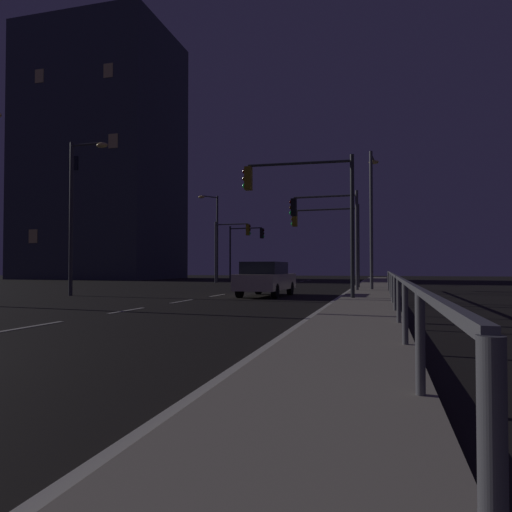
{
  "coord_description": "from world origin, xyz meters",
  "views": [
    {
      "loc": [
        7.5,
        -3.62,
        1.31
      ],
      "look_at": [
        0.25,
        23.01,
        2.01
      ],
      "focal_mm": 32.61,
      "sensor_mm": 36.0,
      "label": 1
    }
  ],
  "objects": [
    {
      "name": "car",
      "position": [
        2.35,
        16.99,
        0.82
      ],
      "size": [
        1.97,
        4.46,
        1.57
      ],
      "color": "beige",
      "rests_on": "ground"
    },
    {
      "name": "street_lamp_far_end",
      "position": [
        -6.89,
        35.14,
        4.62
      ],
      "size": [
        1.33,
        1.65,
        7.73
      ],
      "color": "#38383D",
      "rests_on": "ground"
    },
    {
      "name": "ground_plane",
      "position": [
        0.0,
        17.5,
        0.0
      ],
      "size": [
        112.0,
        112.0,
        0.0
      ],
      "primitive_type": "plane",
      "color": "black",
      "rests_on": "ground"
    },
    {
      "name": "barrier_fence",
      "position": [
        7.83,
        11.07,
        0.88
      ],
      "size": [
        0.09,
        26.22,
        0.98
      ],
      "color": "#59595E",
      "rests_on": "sidewalk_right"
    },
    {
      "name": "traffic_light_far_right",
      "position": [
        -5.08,
        38.52,
        3.72
      ],
      "size": [
        3.55,
        0.58,
        5.3
      ],
      "color": "#2D3033",
      "rests_on": "ground"
    },
    {
      "name": "street_lamp_corner",
      "position": [
        6.95,
        22.81,
        4.68
      ],
      "size": [
        0.56,
        1.93,
        7.58
      ],
      "color": "#4C4C51",
      "rests_on": "sidewalk_right"
    },
    {
      "name": "traffic_light_mid_left",
      "position": [
        4.24,
        25.0,
        3.69
      ],
      "size": [
        4.22,
        0.38,
        5.01
      ],
      "color": "#38383D",
      "rests_on": "sidewalk_right"
    },
    {
      "name": "lane_markings_center",
      "position": [
        0.0,
        21.0,
        0.01
      ],
      "size": [
        0.14,
        50.0,
        0.01
      ],
      "color": "silver",
      "rests_on": "ground"
    },
    {
      "name": "traffic_light_mid_right",
      "position": [
        4.47,
        14.75,
        4.12
      ],
      "size": [
        4.51,
        0.45,
        5.62
      ],
      "color": "#2D3033",
      "rests_on": "sidewalk_right"
    },
    {
      "name": "street_lamp_across_street",
      "position": [
        -6.24,
        15.01,
        4.33
      ],
      "size": [
        2.02,
        0.36,
        7.2
      ],
      "color": "#38383D",
      "rests_on": "ground"
    },
    {
      "name": "sidewalk_right",
      "position": [
        6.94,
        17.5,
        0.07
      ],
      "size": [
        2.08,
        77.0,
        0.14
      ],
      "primitive_type": "cube",
      "color": "#9E937F",
      "rests_on": "ground"
    },
    {
      "name": "building_distant",
      "position": [
        -25.1,
        45.44,
        14.75
      ],
      "size": [
        16.63,
        13.02,
        29.49
      ],
      "color": "#3D424C",
      "rests_on": "ground"
    },
    {
      "name": "traffic_light_overhead_east",
      "position": [
        4.63,
        21.32,
        3.83
      ],
      "size": [
        3.71,
        0.34,
        5.25
      ],
      "color": "#4C4C51",
      "rests_on": "sidewalk_right"
    },
    {
      "name": "lane_edge_line",
      "position": [
        5.65,
        22.5,
        0.01
      ],
      "size": [
        0.14,
        53.0,
        0.01
      ],
      "color": "silver",
      "rests_on": "ground"
    },
    {
      "name": "traffic_light_near_left",
      "position": [
        -5.2,
        34.58,
        3.73
      ],
      "size": [
        3.33,
        0.39,
        5.34
      ],
      "color": "#4C4C51",
      "rests_on": "ground"
    }
  ]
}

